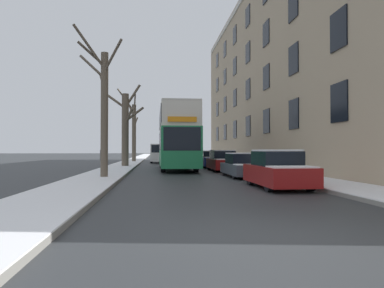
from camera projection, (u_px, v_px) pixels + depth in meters
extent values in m
plane|color=#303335|center=(278.00, 237.00, 5.81)|extent=(320.00, 320.00, 0.00)
cube|color=gray|center=(138.00, 158.00, 57.98)|extent=(2.49, 130.00, 0.13)
cube|color=white|center=(138.00, 158.00, 57.98)|extent=(2.47, 130.00, 0.03)
cube|color=gray|center=(197.00, 158.00, 59.04)|extent=(2.49, 130.00, 0.13)
cube|color=white|center=(197.00, 158.00, 59.04)|extent=(2.47, 130.00, 0.03)
cube|color=tan|center=(309.00, 69.00, 28.72)|extent=(9.00, 46.37, 16.56)
cube|color=black|center=(339.00, 102.00, 15.48)|extent=(0.08, 1.40, 1.80)
cube|color=black|center=(294.00, 114.00, 20.55)|extent=(0.08, 1.40, 1.80)
cube|color=black|center=(266.00, 121.00, 25.62)|extent=(0.08, 1.40, 1.80)
cube|color=black|center=(248.00, 126.00, 30.69)|extent=(0.08, 1.40, 1.80)
cube|color=black|center=(235.00, 129.00, 35.77)|extent=(0.08, 1.40, 1.80)
cube|color=black|center=(225.00, 132.00, 40.84)|extent=(0.08, 1.40, 1.80)
cube|color=black|center=(217.00, 134.00, 45.91)|extent=(0.08, 1.40, 1.80)
cube|color=black|center=(339.00, 30.00, 15.54)|extent=(0.08, 1.40, 1.80)
cube|color=black|center=(293.00, 59.00, 20.61)|extent=(0.08, 1.40, 1.80)
cube|color=black|center=(266.00, 77.00, 25.68)|extent=(0.08, 1.40, 1.80)
cube|color=black|center=(248.00, 89.00, 30.75)|extent=(0.08, 1.40, 1.80)
cube|color=black|center=(235.00, 98.00, 35.83)|extent=(0.08, 1.40, 1.80)
cube|color=black|center=(225.00, 104.00, 40.90)|extent=(0.08, 1.40, 1.80)
cube|color=black|center=(217.00, 109.00, 45.97)|extent=(0.08, 1.40, 1.80)
cube|color=black|center=(293.00, 5.00, 20.67)|extent=(0.08, 1.40, 1.80)
cube|color=black|center=(266.00, 34.00, 25.74)|extent=(0.08, 1.40, 1.80)
cube|color=black|center=(248.00, 53.00, 30.81)|extent=(0.08, 1.40, 1.80)
cube|color=black|center=(235.00, 66.00, 35.89)|extent=(0.08, 1.40, 1.80)
cube|color=black|center=(225.00, 77.00, 40.96)|extent=(0.08, 1.40, 1.80)
cube|color=black|center=(217.00, 85.00, 46.03)|extent=(0.08, 1.40, 1.80)
cube|color=black|center=(248.00, 16.00, 30.87)|extent=(0.08, 1.40, 1.80)
cube|color=black|center=(235.00, 35.00, 35.95)|extent=(0.08, 1.40, 1.80)
cube|color=black|center=(225.00, 49.00, 41.02)|extent=(0.08, 1.40, 1.80)
cube|color=black|center=(217.00, 60.00, 46.09)|extent=(0.08, 1.40, 1.80)
cylinder|color=brown|center=(104.00, 116.00, 17.02)|extent=(0.36, 0.36, 6.35)
cylinder|color=brown|center=(92.00, 67.00, 17.31)|extent=(1.44, 0.78, 1.36)
cylinder|color=brown|center=(102.00, 81.00, 17.66)|extent=(0.56, 1.38, 1.13)
cylinder|color=brown|center=(90.00, 47.00, 16.37)|extent=(1.38, 1.44, 1.81)
cylinder|color=brown|center=(113.00, 56.00, 16.49)|extent=(1.10, 1.41, 1.31)
cylinder|color=brown|center=(92.00, 54.00, 16.64)|extent=(1.28, 0.89, 1.05)
cylinder|color=brown|center=(125.00, 131.00, 28.85)|extent=(0.59, 0.59, 6.24)
cylinder|color=brown|center=(129.00, 117.00, 28.45)|extent=(0.89, 1.17, 1.41)
cylinder|color=brown|center=(134.00, 114.00, 29.31)|extent=(1.68, 0.96, 1.41)
cylinder|color=brown|center=(116.00, 101.00, 29.20)|extent=(1.91, 1.03, 1.44)
cylinder|color=brown|center=(133.00, 96.00, 28.98)|extent=(1.39, 0.22, 2.05)
cylinder|color=brown|center=(134.00, 133.00, 40.94)|extent=(0.49, 0.49, 6.95)
cylinder|color=brown|center=(126.00, 100.00, 40.37)|extent=(2.04, 1.30, 2.62)
cylinder|color=brown|center=(135.00, 105.00, 40.30)|extent=(0.41, 1.59, 2.46)
cylinder|color=brown|center=(136.00, 122.00, 41.74)|extent=(0.51, 1.66, 1.30)
cylinder|color=brown|center=(130.00, 108.00, 41.54)|extent=(1.28, 1.44, 2.86)
cube|color=#1E7A47|center=(177.00, 148.00, 25.84)|extent=(2.52, 10.59, 2.62)
cube|color=silver|center=(177.00, 120.00, 25.88)|extent=(2.47, 10.37, 1.54)
cube|color=beige|center=(177.00, 109.00, 25.90)|extent=(2.47, 10.37, 0.12)
cube|color=black|center=(177.00, 141.00, 25.85)|extent=(2.55, 9.32, 1.36)
cube|color=black|center=(177.00, 119.00, 25.88)|extent=(2.55, 9.32, 1.17)
cube|color=black|center=(182.00, 139.00, 20.61)|extent=(2.27, 0.06, 1.43)
cube|color=orange|center=(182.00, 119.00, 20.62)|extent=(1.77, 0.05, 0.32)
cylinder|color=black|center=(163.00, 165.00, 22.55)|extent=(0.30, 0.97, 0.97)
cylinder|color=black|center=(196.00, 165.00, 22.78)|extent=(0.30, 0.97, 0.97)
cylinder|color=black|center=(162.00, 162.00, 28.65)|extent=(0.30, 0.97, 0.97)
cylinder|color=black|center=(187.00, 162.00, 28.89)|extent=(0.30, 0.97, 0.97)
cube|color=maroon|center=(278.00, 175.00, 13.29)|extent=(1.74, 3.90, 0.69)
cube|color=black|center=(276.00, 158.00, 13.46)|extent=(1.50, 1.95, 0.57)
cube|color=white|center=(276.00, 150.00, 13.46)|extent=(1.46, 1.85, 0.07)
cube|color=white|center=(292.00, 167.00, 11.92)|extent=(1.57, 1.02, 0.06)
cylinder|color=black|center=(269.00, 183.00, 12.04)|extent=(0.20, 0.66, 0.66)
cylinder|color=black|center=(310.00, 182.00, 12.20)|extent=(0.20, 0.66, 0.66)
cylinder|color=black|center=(250.00, 177.00, 14.37)|extent=(0.20, 0.66, 0.66)
cylinder|color=black|center=(285.00, 177.00, 14.53)|extent=(0.20, 0.66, 0.66)
cube|color=#474C56|center=(243.00, 169.00, 18.65)|extent=(1.69, 4.18, 0.56)
cube|color=black|center=(242.00, 159.00, 18.83)|extent=(1.45, 2.09, 0.55)
cube|color=white|center=(242.00, 153.00, 18.83)|extent=(1.42, 1.99, 0.05)
cube|color=white|center=(250.00, 165.00, 17.18)|extent=(1.52, 1.09, 0.04)
cylinder|color=black|center=(235.00, 173.00, 17.32)|extent=(0.20, 0.63, 0.63)
cylinder|color=black|center=(263.00, 173.00, 17.48)|extent=(0.20, 0.63, 0.63)
cylinder|color=black|center=(225.00, 170.00, 19.82)|extent=(0.20, 0.63, 0.63)
cylinder|color=black|center=(250.00, 170.00, 19.98)|extent=(0.20, 0.63, 0.63)
cube|color=maroon|center=(223.00, 164.00, 24.21)|extent=(1.76, 4.22, 0.67)
cube|color=black|center=(222.00, 155.00, 24.39)|extent=(1.51, 2.11, 0.58)
cube|color=white|center=(222.00, 150.00, 24.40)|extent=(1.48, 2.00, 0.06)
cube|color=white|center=(227.00, 159.00, 22.73)|extent=(1.58, 1.10, 0.05)
cylinder|color=black|center=(215.00, 168.00, 22.87)|extent=(0.20, 0.61, 0.61)
cylinder|color=black|center=(238.00, 167.00, 23.03)|extent=(0.20, 0.61, 0.61)
cylinder|color=black|center=(209.00, 166.00, 25.39)|extent=(0.20, 0.61, 0.61)
cylinder|color=black|center=(229.00, 166.00, 25.55)|extent=(0.20, 0.61, 0.61)
cube|color=navy|center=(211.00, 161.00, 29.31)|extent=(1.79, 4.13, 0.70)
cube|color=black|center=(211.00, 154.00, 29.48)|extent=(1.54, 2.06, 0.51)
cube|color=white|center=(211.00, 151.00, 29.49)|extent=(1.50, 1.96, 0.06)
cube|color=white|center=(214.00, 157.00, 27.86)|extent=(1.61, 1.08, 0.05)
cylinder|color=black|center=(204.00, 164.00, 27.99)|extent=(0.20, 0.65, 0.65)
cylinder|color=black|center=(223.00, 164.00, 28.16)|extent=(0.20, 0.65, 0.65)
cylinder|color=black|center=(200.00, 163.00, 30.45)|extent=(0.20, 0.65, 0.65)
cylinder|color=black|center=(217.00, 163.00, 30.62)|extent=(0.20, 0.65, 0.65)
cube|color=slate|center=(202.00, 160.00, 34.90)|extent=(1.84, 4.51, 0.56)
cube|color=black|center=(202.00, 155.00, 35.09)|extent=(1.58, 2.25, 0.53)
cube|color=white|center=(202.00, 152.00, 35.09)|extent=(1.55, 2.14, 0.08)
cube|color=white|center=(204.00, 157.00, 33.31)|extent=(1.66, 1.18, 0.06)
cylinder|color=black|center=(196.00, 162.00, 33.47)|extent=(0.20, 0.68, 0.68)
cylinder|color=black|center=(212.00, 162.00, 33.64)|extent=(0.20, 0.68, 0.68)
cylinder|color=black|center=(193.00, 161.00, 36.16)|extent=(0.20, 0.68, 0.68)
cylinder|color=black|center=(208.00, 161.00, 36.33)|extent=(0.20, 0.68, 0.68)
cube|color=white|center=(159.00, 153.00, 39.96)|extent=(1.92, 5.05, 1.95)
cube|color=black|center=(159.00, 149.00, 37.47)|extent=(1.69, 0.06, 0.86)
cylinder|color=black|center=(151.00, 160.00, 38.25)|extent=(0.22, 0.68, 0.68)
cylinder|color=black|center=(167.00, 160.00, 38.42)|extent=(0.22, 0.68, 0.68)
cylinder|color=black|center=(152.00, 159.00, 41.46)|extent=(0.22, 0.68, 0.68)
cylinder|color=black|center=(166.00, 159.00, 41.64)|extent=(0.22, 0.68, 0.68)
cylinder|color=black|center=(104.00, 166.00, 22.79)|extent=(0.18, 0.18, 0.79)
cylinder|color=black|center=(102.00, 166.00, 22.65)|extent=(0.18, 0.18, 0.79)
cylinder|color=#47474C|center=(103.00, 155.00, 22.73)|extent=(0.37, 0.37, 0.69)
sphere|color=#8C6647|center=(103.00, 148.00, 22.74)|extent=(0.22, 0.22, 0.22)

